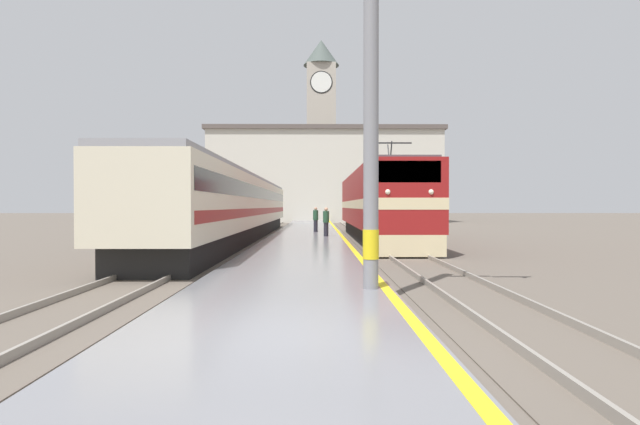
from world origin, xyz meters
TOP-DOWN VIEW (x-y plane):
  - ground_plane at (0.00, 30.00)m, footprint 200.00×200.00m
  - platform at (0.00, 25.00)m, footprint 4.25×140.00m
  - rail_track_near at (3.97, 25.00)m, footprint 2.83×140.00m
  - rail_track_far at (-4.01, 25.00)m, footprint 2.83×140.00m
  - locomotive_train at (3.97, 21.47)m, footprint 2.92×19.90m
  - passenger_train at (-4.01, 22.79)m, footprint 2.92×34.09m
  - catenary_mast at (1.73, 3.45)m, footprint 2.62×0.33m
  - person_on_platform at (0.50, 25.56)m, footprint 0.34×0.34m
  - second_waiting_passenger at (1.09, 20.89)m, footprint 0.34×0.34m
  - clock_tower at (1.24, 67.33)m, footprint 5.26×5.26m
  - station_building at (1.52, 53.39)m, footprint 27.98×6.81m

SIDE VIEW (x-z plane):
  - ground_plane at x=0.00m, z-range 0.00..0.00m
  - rail_track_near at x=3.97m, z-range -0.05..0.11m
  - rail_track_far at x=-4.01m, z-range -0.05..0.11m
  - platform at x=0.00m, z-range 0.00..0.29m
  - second_waiting_passenger at x=1.09m, z-range 0.33..1.92m
  - person_on_platform at x=0.50m, z-range 0.33..1.93m
  - passenger_train at x=-4.01m, z-range 0.15..3.81m
  - locomotive_train at x=3.97m, z-range -0.44..4.49m
  - catenary_mast at x=1.73m, z-range 0.21..8.68m
  - station_building at x=1.52m, z-range 0.03..11.30m
  - clock_tower at x=1.24m, z-range 0.86..27.37m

